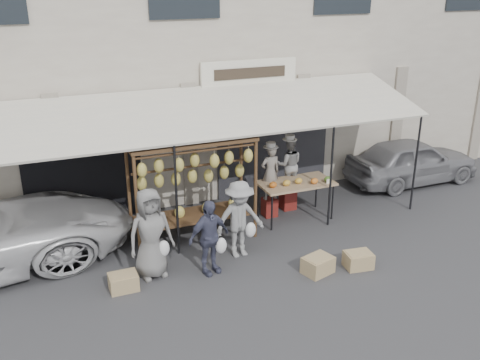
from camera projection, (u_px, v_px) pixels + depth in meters
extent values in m
plane|color=#2D2D30|center=(246.00, 271.00, 10.26)|extent=(90.00, 90.00, 0.00)
cube|color=beige|center=(154.00, 45.00, 14.61)|extent=(24.00, 6.00, 7.00)
cube|color=#232328|center=(273.00, 145.00, 13.57)|extent=(3.00, 0.10, 2.50)
cube|color=black|center=(83.00, 169.00, 11.91)|extent=(2.60, 0.10, 2.50)
cube|color=silver|center=(249.00, 73.00, 12.59)|extent=(2.40, 0.10, 0.60)
cube|color=beige|center=(204.00, 112.00, 11.31)|extent=(10.00, 2.34, 0.63)
cylinder|color=black|center=(177.00, 201.00, 10.48)|extent=(0.05, 0.05, 2.30)
cylinder|color=black|center=(331.00, 177.00, 11.72)|extent=(0.05, 0.05, 2.30)
cylinder|color=black|center=(416.00, 164.00, 12.53)|extent=(0.05, 0.05, 2.30)
cylinder|color=#402B15|center=(137.00, 208.00, 10.31)|extent=(0.07, 0.07, 2.20)
cylinder|color=#402B15|center=(256.00, 189.00, 11.20)|extent=(0.07, 0.07, 2.20)
cylinder|color=#402B15|center=(129.00, 193.00, 11.00)|extent=(0.07, 0.07, 2.20)
cylinder|color=#402B15|center=(241.00, 177.00, 11.89)|extent=(0.07, 0.07, 2.20)
cube|color=#402B15|center=(191.00, 141.00, 10.70)|extent=(2.60, 0.90, 0.07)
cylinder|color=#402B15|center=(197.00, 151.00, 10.44)|extent=(2.50, 0.05, 0.05)
cylinder|color=#402B15|center=(186.00, 142.00, 11.05)|extent=(2.50, 0.05, 0.05)
cylinder|color=#402B15|center=(192.00, 166.00, 10.90)|extent=(2.50, 0.05, 0.05)
cube|color=#402B15|center=(194.00, 215.00, 11.30)|extent=(2.50, 0.80, 0.05)
ellipsoid|color=gold|center=(142.00, 170.00, 10.14)|extent=(0.20, 0.18, 0.30)
ellipsoid|color=gold|center=(159.00, 166.00, 10.41)|extent=(0.20, 0.18, 0.30)
ellipsoid|color=gold|center=(179.00, 165.00, 10.40)|extent=(0.20, 0.18, 0.30)
ellipsoid|color=gold|center=(195.00, 160.00, 10.66)|extent=(0.20, 0.18, 0.30)
ellipsoid|color=gold|center=(214.00, 161.00, 10.66)|extent=(0.20, 0.18, 0.30)
ellipsoid|color=gold|center=(229.00, 158.00, 10.93)|extent=(0.20, 0.18, 0.30)
ellipsoid|color=gold|center=(248.00, 156.00, 10.92)|extent=(0.20, 0.18, 0.30)
ellipsoid|color=gold|center=(142.00, 183.00, 10.61)|extent=(0.20, 0.18, 0.30)
ellipsoid|color=gold|center=(159.00, 181.00, 10.73)|extent=(0.20, 0.18, 0.30)
ellipsoid|color=gold|center=(176.00, 179.00, 10.86)|extent=(0.20, 0.18, 0.30)
ellipsoid|color=gold|center=(192.00, 176.00, 10.98)|extent=(0.20, 0.18, 0.30)
ellipsoid|color=gold|center=(208.00, 176.00, 11.12)|extent=(0.20, 0.18, 0.30)
ellipsoid|color=gold|center=(224.00, 172.00, 11.23)|extent=(0.20, 0.18, 0.30)
ellipsoid|color=gold|center=(240.00, 171.00, 11.36)|extent=(0.20, 0.18, 0.30)
cube|color=#9F8360|center=(296.00, 183.00, 12.15)|extent=(1.70, 0.90, 0.05)
cylinder|color=black|center=(272.00, 213.00, 11.72)|extent=(0.04, 0.04, 0.85)
cylinder|color=black|center=(332.00, 202.00, 12.27)|extent=(0.04, 0.04, 0.85)
cylinder|color=black|center=(258.00, 200.00, 12.36)|extent=(0.04, 0.04, 0.85)
cylinder|color=black|center=(316.00, 191.00, 12.91)|extent=(0.04, 0.04, 0.85)
ellipsoid|color=#B25919|center=(273.00, 185.00, 11.80)|extent=(0.18, 0.14, 0.14)
ellipsoid|color=gold|center=(287.00, 183.00, 11.90)|extent=(0.18, 0.14, 0.14)
ellipsoid|color=gold|center=(299.00, 181.00, 12.03)|extent=(0.18, 0.14, 0.14)
ellipsoid|color=orange|center=(314.00, 181.00, 12.02)|extent=(0.18, 0.14, 0.14)
ellipsoid|color=#477226|center=(328.00, 179.00, 12.12)|extent=(0.18, 0.14, 0.14)
imported|color=gray|center=(270.00, 173.00, 12.21)|extent=(0.48, 0.32, 1.29)
imported|color=gray|center=(289.00, 165.00, 12.58)|extent=(0.76, 0.67, 1.31)
imported|color=slate|center=(150.00, 234.00, 9.79)|extent=(0.93, 0.69, 1.75)
imported|color=#42455D|center=(209.00, 237.00, 9.94)|extent=(0.93, 0.58, 1.48)
imported|color=gray|center=(239.00, 219.00, 10.54)|extent=(1.07, 0.66, 1.60)
cube|color=maroon|center=(269.00, 207.00, 12.52)|extent=(0.32, 0.32, 0.43)
cube|color=maroon|center=(288.00, 199.00, 12.90)|extent=(0.41, 0.41, 0.47)
cube|color=tan|center=(318.00, 265.00, 10.13)|extent=(0.64, 0.55, 0.33)
cube|color=tan|center=(358.00, 260.00, 10.32)|extent=(0.56, 0.45, 0.31)
cube|color=tan|center=(124.00, 282.00, 9.59)|extent=(0.51, 0.39, 0.30)
imported|color=gray|center=(412.00, 161.00, 14.39)|extent=(3.65, 1.47, 1.25)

